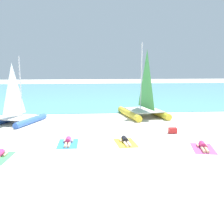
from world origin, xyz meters
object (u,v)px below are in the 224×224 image
(towel_center_left, at_px, (68,144))
(sunbather_rightmost, at_px, (203,146))
(towel_rightmost, at_px, (203,148))
(sailboat_blue, at_px, (18,113))
(cooler_box, at_px, (173,130))
(sailboat_yellow, at_px, (144,106))
(sunbather_center_right, at_px, (125,140))
(towel_center_right, at_px, (126,143))
(sunbather_center_left, at_px, (68,141))

(towel_center_left, bearing_deg, sunbather_rightmost, -11.48)
(towel_rightmost, bearing_deg, towel_center_left, 168.00)
(sailboat_blue, distance_m, cooler_box, 11.47)
(sailboat_yellow, relative_size, sunbather_center_right, 3.99)
(sailboat_yellow, bearing_deg, towel_center_right, -119.05)
(sunbather_center_right, bearing_deg, sailboat_blue, 136.23)
(towel_center_left, bearing_deg, sunbather_center_left, 89.44)
(sailboat_yellow, distance_m, towel_center_left, 9.63)
(towel_center_left, distance_m, towel_center_right, 3.24)
(sunbather_center_right, distance_m, sunbather_rightmost, 4.19)
(sailboat_blue, relative_size, towel_center_left, 2.64)
(sailboat_blue, distance_m, sunbather_center_right, 9.46)
(towel_rightmost, bearing_deg, sailboat_blue, 146.96)
(sunbather_center_right, bearing_deg, sunbather_center_left, 172.40)
(sailboat_yellow, height_order, towel_center_right, sailboat_yellow)
(sailboat_yellow, distance_m, sunbather_rightmost, 9.16)
(sailboat_yellow, bearing_deg, sunbather_rightmost, -91.91)
(sailboat_blue, height_order, sunbather_rightmost, sailboat_blue)
(towel_center_left, height_order, towel_center_right, same)
(sailboat_yellow, bearing_deg, sunbather_center_right, -119.24)
(sunbather_rightmost, bearing_deg, sailboat_yellow, 111.26)
(towel_center_right, height_order, sunbather_center_right, sunbather_center_right)
(sunbather_center_left, bearing_deg, sunbather_rightmost, -11.43)
(sunbather_center_left, xyz_separation_m, cooler_box, (6.58, 1.70, 0.05))
(towel_center_right, bearing_deg, sunbather_rightmost, -18.41)
(cooler_box, bearing_deg, sailboat_yellow, 96.98)
(sailboat_yellow, height_order, towel_rightmost, sailboat_yellow)
(towel_rightmost, xyz_separation_m, sunbather_rightmost, (0.01, 0.07, 0.13))
(cooler_box, bearing_deg, sunbather_center_right, -151.12)
(sunbather_center_right, height_order, cooler_box, cooler_box)
(sunbather_center_right, height_order, towel_rightmost, sunbather_center_right)
(sunbather_center_left, bearing_deg, cooler_box, 15.05)
(towel_center_left, bearing_deg, sailboat_blue, 125.31)
(towel_center_right, bearing_deg, sailboat_blue, 140.98)
(sunbather_center_right, bearing_deg, cooler_box, 23.85)
(towel_center_right, distance_m, towel_rightmost, 4.17)
(sailboat_yellow, xyz_separation_m, sunbather_rightmost, (1.32, -9.03, -0.80))
(sunbather_rightmost, bearing_deg, cooler_box, 113.63)
(sailboat_blue, height_order, sunbather_center_left, sailboat_blue)
(cooler_box, bearing_deg, sunbather_center_left, -165.51)
(sunbather_center_left, bearing_deg, towel_center_right, -3.18)
(cooler_box, bearing_deg, towel_center_right, -150.21)
(sailboat_blue, xyz_separation_m, towel_center_left, (4.13, -5.83, -0.74))
(sailboat_yellow, bearing_deg, towel_rightmost, -92.07)
(sailboat_yellow, xyz_separation_m, sailboat_blue, (-10.00, -1.75, -0.19))
(sunbather_center_left, distance_m, cooler_box, 6.80)
(sunbather_center_right, relative_size, cooler_box, 3.13)
(towel_center_left, relative_size, sunbather_center_right, 1.21)
(towel_center_left, relative_size, sunbather_rightmost, 1.22)
(sunbather_center_right, bearing_deg, sunbather_rightmost, -24.28)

